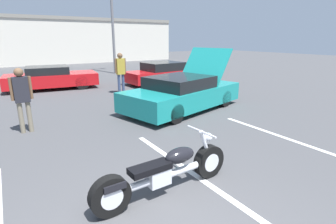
% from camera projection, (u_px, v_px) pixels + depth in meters
% --- Properties ---
extents(parking_stripe_middle, '(0.12, 5.01, 0.01)m').
position_uv_depth(parking_stripe_middle, '(205.00, 181.00, 4.63)').
color(parking_stripe_middle, white).
rests_on(parking_stripe_middle, ground).
extents(parking_stripe_back, '(0.12, 5.01, 0.01)m').
position_uv_depth(parking_stripe_back, '(305.00, 145.00, 6.23)').
color(parking_stripe_back, white).
rests_on(parking_stripe_back, ground).
extents(far_building, '(32.00, 4.20, 4.40)m').
position_uv_depth(far_building, '(10.00, 39.00, 23.95)').
color(far_building, beige).
rests_on(far_building, ground).
extents(light_pole, '(1.21, 0.28, 7.77)m').
position_uv_depth(light_pole, '(113.00, 10.00, 17.65)').
color(light_pole, slate).
rests_on(light_pole, ground).
extents(motorcycle, '(2.51, 0.70, 0.94)m').
position_uv_depth(motorcycle, '(165.00, 172.00, 4.20)').
color(motorcycle, black).
rests_on(motorcycle, ground).
extents(show_car_hood_open, '(4.79, 3.00, 2.09)m').
position_uv_depth(show_car_hood_open, '(183.00, 93.00, 9.18)').
color(show_car_hood_open, teal).
rests_on(show_car_hood_open, ground).
extents(parked_car_right_row, '(4.72, 2.04, 1.16)m').
position_uv_depth(parked_car_right_row, '(165.00, 73.00, 14.69)').
color(parked_car_right_row, red).
rests_on(parked_car_right_row, ground).
extents(parked_car_mid_right_row, '(4.40, 2.24, 1.12)m').
position_uv_depth(parked_car_mid_right_row, '(51.00, 78.00, 12.93)').
color(parked_car_mid_right_row, red).
rests_on(parked_car_mid_right_row, ground).
extents(spectator_near_motorcycle, '(0.52, 0.24, 1.82)m').
position_uv_depth(spectator_near_motorcycle, '(120.00, 70.00, 11.66)').
color(spectator_near_motorcycle, '#38476B').
rests_on(spectator_near_motorcycle, ground).
extents(spectator_by_show_car, '(0.52, 0.23, 1.72)m').
position_uv_depth(spectator_by_show_car, '(22.00, 95.00, 6.80)').
color(spectator_by_show_car, gray).
rests_on(spectator_by_show_car, ground).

